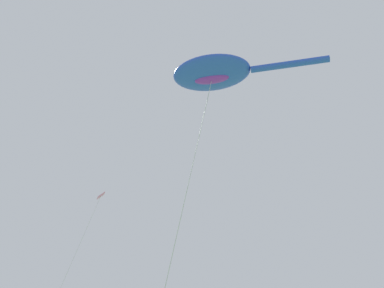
% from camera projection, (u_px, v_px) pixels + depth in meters
% --- Properties ---
extents(big_show_kite, '(7.84, 7.35, 16.52)m').
position_uv_depth(big_show_kite, '(215.00, 73.00, 20.47)').
color(big_show_kite, blue).
rests_on(big_show_kite, ground).
extents(small_kite_tiny_distant, '(4.59, 0.91, 16.25)m').
position_uv_depth(small_kite_tiny_distant, '(95.00, 209.00, 31.62)').
color(small_kite_tiny_distant, pink).
rests_on(small_kite_tiny_distant, ground).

